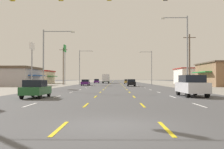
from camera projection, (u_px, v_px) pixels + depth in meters
The scene contains 23 objects.
ground_plane at pixel (116, 84), 74.98m from camera, with size 572.00×572.00×0.00m, color #4C4C4F.
lot_apron_left at pixel (31, 84), 75.35m from camera, with size 28.00×440.00×0.01m, color gray.
lot_apron_right at pixel (201, 84), 74.61m from camera, with size 28.00×440.00×0.01m, color gray.
lane_markings at pixel (116, 82), 113.47m from camera, with size 10.64×227.60×0.01m.
signal_span_wire at pixel (117, 21), 16.84m from camera, with size 25.22×0.52×8.84m.
hatchback_far_left_nearest at pixel (36, 89), 22.21m from camera, with size 1.72×3.90×1.54m.
suv_far_right_near at pixel (192, 85), 23.99m from camera, with size 1.98×4.90×1.98m.
hatchback_inner_right_mid at pixel (131, 83), 55.74m from camera, with size 1.72×3.90×1.54m.
sedan_far_left_midfar at pixel (86, 82), 61.41m from camera, with size 1.80×4.50×1.46m.
sedan_inner_right_far at pixel (127, 82), 81.32m from camera, with size 1.80×4.50×1.46m.
hatchback_far_left_farther at pixel (97, 81), 92.71m from camera, with size 1.72×3.90×1.54m.
box_truck_inner_left_farthest at pixel (106, 78), 92.80m from camera, with size 2.40×7.20×3.23m.
storefront_left_row_1 at pixel (11, 76), 60.83m from camera, with size 13.07×13.25×4.40m.
storefront_left_row_2 at pixel (35, 77), 88.93m from camera, with size 12.54×12.80×4.45m.
storefront_right_row_2 at pixel (195, 76), 82.61m from camera, with size 11.70×12.37×5.02m.
pole_sign_left_row_1 at pixel (32, 54), 47.39m from camera, with size 0.24×2.22×8.28m.
pole_sign_left_row_2 at pixel (65, 54), 71.73m from camera, with size 0.24×2.66×11.00m.
streetlight_left_row_0 at pixel (47, 54), 36.49m from camera, with size 4.53×0.26×8.59m.
streetlight_right_row_0 at pixel (185, 48), 36.21m from camera, with size 3.80×0.26×10.49m.
streetlight_left_row_1 at pixel (81, 65), 72.77m from camera, with size 3.90×0.26×9.72m.
streetlight_right_row_1 at pixel (150, 65), 72.47m from camera, with size 3.53×0.26×9.43m.
utility_pole_right_row_0 at pixel (190, 60), 45.80m from camera, with size 2.20×0.26×9.56m.
utility_pole_left_row_1 at pixel (63, 65), 70.52m from camera, with size 2.20×0.26×10.14m.
Camera 1 is at (0.10, -9.02, 1.64)m, focal length 41.44 mm.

